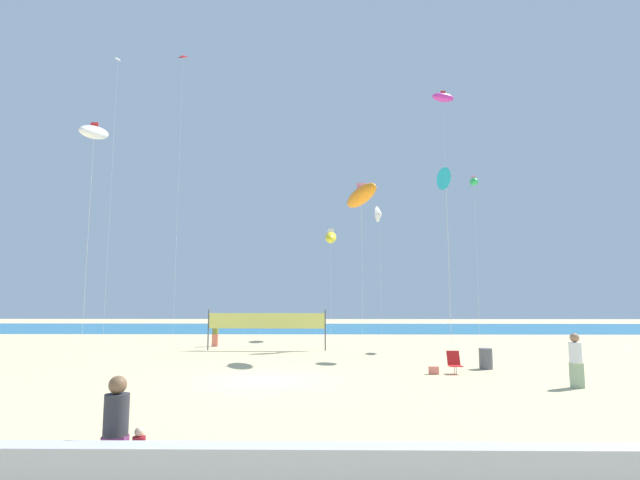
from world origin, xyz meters
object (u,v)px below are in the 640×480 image
beach_handbag (434,370)px  kite_cyan_delta (446,179)px  kite_white_diamond (117,78)px  trash_barrel (486,359)px  mother_figure (116,427)px  beachgoer_olive_shirt (215,332)px  kite_white_delta (380,214)px  beachgoer_white_shirt (576,358)px  kite_yellow_inflatable (331,237)px  kite_white_inflatable (94,133)px  toddler_figure (138,454)px  folding_beach_chair (454,362)px  kite_magenta_inflatable (443,98)px  volleyball_net (267,323)px  kite_red_diamond (183,63)px  kite_orange_inflatable (361,196)px  kite_green_inflatable (474,182)px

beach_handbag → kite_cyan_delta: (2.47, 6.92, 9.59)m
kite_white_diamond → kite_cyan_delta: (22.12, -6.89, -9.41)m
trash_barrel → mother_figure: bearing=-127.1°
beachgoer_olive_shirt → kite_white_delta: bearing=49.4°
beach_handbag → beachgoer_white_shirt: bearing=-35.6°
kite_yellow_inflatable → kite_cyan_delta: size_ratio=0.83×
beach_handbag → kite_white_inflatable: size_ratio=0.03×
toddler_figure → trash_barrel: (9.91, 13.55, -0.04)m
mother_figure → folding_beach_chair: size_ratio=1.94×
folding_beach_chair → kite_cyan_delta: size_ratio=0.09×
beachgoer_white_shirt → kite_white_inflatable: bearing=34.5°
toddler_figure → kite_cyan_delta: bearing=56.1°
kite_white_delta → folding_beach_chair: bearing=-81.6°
beachgoer_white_shirt → trash_barrel: bearing=-19.5°
beach_handbag → kite_white_inflatable: kite_white_inflatable is taller
folding_beach_chair → beachgoer_olive_shirt: bearing=142.1°
beachgoer_white_shirt → kite_magenta_inflatable: kite_magenta_inflatable is taller
beachgoer_olive_shirt → volleyball_net: bearing=16.7°
volleyball_net → kite_white_diamond: (-11.76, 4.41, 17.53)m
folding_beach_chair → kite_white_diamond: (-20.54, 13.58, 18.69)m
kite_white_diamond → mother_figure: bearing=-65.2°
beachgoer_white_shirt → kite_cyan_delta: 13.36m
kite_white_diamond → trash_barrel: bearing=-28.8°
mother_figure → trash_barrel: 17.06m
folding_beach_chair → kite_magenta_inflatable: 22.32m
mother_figure → trash_barrel: size_ratio=1.96×
kite_red_diamond → folding_beach_chair: bearing=-41.4°
volleyball_net → kite_white_inflatable: bearing=-140.2°
kite_red_diamond → kite_orange_inflatable: 19.38m
beachgoer_white_shirt → kite_white_diamond: size_ratio=0.09×
toddler_figure → kite_white_inflatable: 20.14m
volleyball_net → kite_cyan_delta: size_ratio=0.68×
beachgoer_olive_shirt → kite_orange_inflatable: 13.36m
beachgoer_white_shirt → kite_orange_inflatable: kite_orange_inflatable is taller
kite_white_delta → kite_green_inflatable: size_ratio=0.82×
kite_orange_inflatable → kite_white_delta: bearing=74.9°
kite_cyan_delta → folding_beach_chair: bearing=-103.3°
mother_figure → kite_red_diamond: kite_red_diamond is taller
beach_handbag → toddler_figure: bearing=-121.4°
kite_yellow_inflatable → kite_white_inflatable: (-11.75, -15.41, 3.23)m
kite_green_inflatable → kite_yellow_inflatable: bearing=144.4°
trash_barrel → toddler_figure: bearing=-126.2°
kite_white_diamond → kite_green_inflatable: 26.56m
kite_orange_inflatable → beach_handbag: bearing=-66.6°
volleyball_net → kite_orange_inflatable: (5.46, -3.80, 6.89)m
folding_beach_chair → kite_red_diamond: 29.13m
kite_cyan_delta → kite_green_inflatable: (2.96, 4.65, 0.97)m
kite_red_diamond → kite_white_delta: (14.20, -2.61, -11.91)m
toddler_figure → kite_cyan_delta: size_ratio=0.09×
beach_handbag → kite_red_diamond: size_ratio=0.02×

